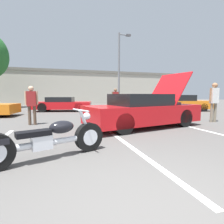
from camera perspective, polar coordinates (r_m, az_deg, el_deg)
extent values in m
plane|color=#514F4C|center=(2.16, 14.61, -30.59)|extent=(80.00, 80.00, 0.00)
cube|color=white|center=(4.61, 4.82, -10.30)|extent=(0.12, 5.51, 0.01)
cube|color=white|center=(6.54, 32.78, -6.40)|extent=(0.12, 5.51, 0.01)
cube|color=#B2AD9E|center=(24.70, -14.83, 7.65)|extent=(32.00, 4.00, 4.40)
cube|color=slate|center=(24.86, -14.96, 12.38)|extent=(32.00, 4.20, 0.30)
cylinder|color=slate|center=(16.72, 2.27, 13.19)|extent=(0.18, 0.18, 6.91)
cylinder|color=slate|center=(17.60, 3.83, 23.85)|extent=(0.90, 0.10, 0.10)
cube|color=#4C4C51|center=(17.76, 5.31, 23.67)|extent=(0.44, 0.28, 0.16)
cylinder|color=black|center=(4.02, -7.58, -8.04)|extent=(0.66, 0.37, 0.64)
cylinder|color=silver|center=(4.02, -7.58, -8.04)|extent=(0.39, 0.28, 0.35)
cylinder|color=silver|center=(3.67, -19.93, -9.40)|extent=(1.46, 0.64, 0.12)
cube|color=silver|center=(3.63, -21.99, -9.01)|extent=(0.42, 0.35, 0.28)
ellipsoid|color=black|center=(3.70, -16.10, -4.73)|extent=(0.57, 0.44, 0.26)
cube|color=black|center=(3.56, -24.19, -6.41)|extent=(0.65, 0.45, 0.10)
cylinder|color=silver|center=(3.91, -8.77, -3.61)|extent=(0.31, 0.17, 0.63)
cylinder|color=silver|center=(3.83, -10.25, 0.58)|extent=(0.28, 0.67, 0.04)
sphere|color=silver|center=(3.91, -8.23, -1.34)|extent=(0.16, 0.16, 0.16)
cylinder|color=silver|center=(3.70, -26.45, -10.50)|extent=(1.12, 0.49, 0.09)
cube|color=red|center=(7.01, 10.26, -0.51)|extent=(4.84, 2.68, 0.67)
cube|color=black|center=(6.86, 9.14, 4.01)|extent=(2.34, 1.99, 0.43)
cylinder|color=black|center=(7.49, 22.53, -1.84)|extent=(0.73, 0.36, 0.70)
cylinder|color=black|center=(8.54, 14.35, -0.70)|extent=(0.73, 0.36, 0.70)
cylinder|color=black|center=(5.58, 3.90, -3.86)|extent=(0.73, 0.36, 0.70)
cylinder|color=black|center=(6.93, -3.07, -1.98)|extent=(0.73, 0.36, 0.70)
cube|color=red|center=(7.86, 17.87, 7.21)|extent=(1.27, 1.80, 1.34)
cube|color=#4C4C51|center=(7.84, 17.48, 2.14)|extent=(0.79, 1.08, 0.28)
cylinder|color=black|center=(12.81, -31.49, 0.63)|extent=(0.68, 0.31, 0.66)
cube|color=red|center=(14.01, -15.71, 2.14)|extent=(4.53, 2.67, 0.54)
cube|color=black|center=(14.03, -16.44, 3.96)|extent=(2.22, 1.97, 0.36)
cylinder|color=black|center=(13.05, -10.73, 1.48)|extent=(0.71, 0.37, 0.67)
cylinder|color=black|center=(14.56, -10.00, 1.92)|extent=(0.71, 0.37, 0.67)
cylinder|color=black|center=(13.63, -21.79, 1.35)|extent=(0.71, 0.37, 0.67)
cylinder|color=black|center=(15.08, -20.00, 1.79)|extent=(0.71, 0.37, 0.67)
cube|color=orange|center=(14.85, 21.58, 2.25)|extent=(4.64, 2.65, 0.63)
cube|color=black|center=(14.75, 21.06, 4.35)|extent=(2.24, 2.03, 0.45)
cylinder|color=black|center=(14.85, 27.69, 1.32)|extent=(0.65, 0.33, 0.62)
cylinder|color=black|center=(16.25, 24.41, 1.78)|extent=(0.65, 0.33, 0.62)
cylinder|color=black|center=(13.52, 18.14, 1.32)|extent=(0.65, 0.33, 0.62)
cylinder|color=black|center=(15.04, 15.51, 1.81)|extent=(0.65, 0.33, 0.62)
cylinder|color=gray|center=(9.28, 29.76, -0.21)|extent=(0.12, 0.12, 0.88)
cylinder|color=gray|center=(9.43, 30.59, -0.17)|extent=(0.12, 0.12, 0.88)
cube|color=white|center=(9.32, 30.42, 4.63)|extent=(0.36, 0.20, 0.70)
cylinder|color=#9E704C|center=(9.16, 29.49, 4.89)|extent=(0.08, 0.08, 0.63)
cylinder|color=#9E704C|center=(9.48, 31.34, 4.80)|extent=(0.08, 0.08, 0.63)
sphere|color=#9E704C|center=(9.33, 30.56, 7.50)|extent=(0.24, 0.24, 0.24)
cylinder|color=#38476B|center=(12.03, 0.69, 1.58)|extent=(0.12, 0.12, 0.82)
cylinder|color=#38476B|center=(12.10, 1.60, 1.60)|extent=(0.12, 0.12, 0.82)
cube|color=maroon|center=(12.03, 1.15, 5.09)|extent=(0.36, 0.20, 0.65)
cylinder|color=brown|center=(11.97, 0.15, 5.24)|extent=(0.08, 0.08, 0.59)
cylinder|color=brown|center=(12.10, 2.15, 5.24)|extent=(0.08, 0.08, 0.59)
sphere|color=brown|center=(12.04, 1.16, 7.16)|extent=(0.22, 0.22, 0.22)
cylinder|color=brown|center=(8.10, -25.31, -1.07)|extent=(0.12, 0.12, 0.79)
cylinder|color=brown|center=(8.08, -23.91, -1.03)|extent=(0.12, 0.12, 0.79)
cube|color=maroon|center=(8.04, -24.82, 3.97)|extent=(0.36, 0.20, 0.63)
cylinder|color=tan|center=(8.08, -26.38, 4.13)|extent=(0.08, 0.08, 0.56)
cylinder|color=tan|center=(8.01, -23.27, 4.25)|extent=(0.08, 0.08, 0.56)
sphere|color=tan|center=(8.04, -24.95, 6.96)|extent=(0.21, 0.21, 0.21)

